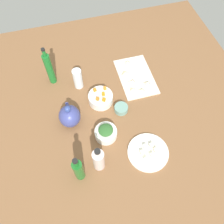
{
  "coord_description": "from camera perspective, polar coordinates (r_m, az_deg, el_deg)",
  "views": [
    {
      "loc": [
        -69.52,
        19.31,
        128.45
      ],
      "look_at": [
        0.0,
        0.0,
        8.0
      ],
      "focal_mm": 37.61,
      "sensor_mm": 36.0,
      "label": 1
    }
  ],
  "objects": [
    {
      "name": "carrot_cube_4",
      "position": [
        1.45,
        -2.11,
        4.38
      ],
      "size": [
        2.14,
        2.14,
        1.8
      ],
      "primitive_type": "cube",
      "rotation": [
        0.0,
        0.0,
        2.93
      ],
      "color": "orange",
      "rests_on": "bowl_carrots"
    },
    {
      "name": "carrot_cube_2",
      "position": [
        1.43,
        -3.53,
        3.2
      ],
      "size": [
        2.5,
        2.5,
        1.8
      ],
      "primitive_type": "cube",
      "rotation": [
        0.0,
        0.0,
        0.98
      ],
      "color": "orange",
      "rests_on": "bowl_carrots"
    },
    {
      "name": "dumpling_0",
      "position": [
        1.68,
        3.79,
        11.9
      ],
      "size": [
        6.9,
        6.82,
        3.01
      ],
      "primitive_type": "pyramid",
      "rotation": [
        0.0,
        0.0,
        2.57
      ],
      "color": "beige",
      "rests_on": "cutting_board"
    },
    {
      "name": "dumpling_2",
      "position": [
        1.57,
        8.56,
        6.87
      ],
      "size": [
        6.99,
        7.0,
        3.05
      ],
      "primitive_type": "pyramid",
      "rotation": [
        0.0,
        0.0,
        4.01
      ],
      "color": "beige",
      "rests_on": "cutting_board"
    },
    {
      "name": "bottle_2",
      "position": [
        1.22,
        -8.16,
        -13.73
      ],
      "size": [
        5.29,
        5.29,
        23.11
      ],
      "color": "#1B6623",
      "rests_on": "tabletop"
    },
    {
      "name": "tofu_cube_0",
      "position": [
        1.33,
        9.73,
        -10.28
      ],
      "size": [
        2.63,
        2.63,
        2.2
      ],
      "primitive_type": "cube",
      "rotation": [
        0.0,
        0.0,
        0.22
      ],
      "color": "white",
      "rests_on": "plate_tofu"
    },
    {
      "name": "tofu_cube_3",
      "position": [
        1.35,
        9.56,
        -7.96
      ],
      "size": [
        2.61,
        2.61,
        2.2
      ],
      "primitive_type": "cube",
      "rotation": [
        0.0,
        0.0,
        1.78
      ],
      "color": "white",
      "rests_on": "plate_tofu"
    },
    {
      "name": "chopped_greens_mound",
      "position": [
        1.32,
        -1.54,
        -4.39
      ],
      "size": [
        10.35,
        10.44,
        3.38
      ],
      "primitive_type": "ellipsoid",
      "rotation": [
        0.0,
        0.0,
        1.86
      ],
      "color": "#2F612B",
      "rests_on": "bowl_greens"
    },
    {
      "name": "bottle_1",
      "position": [
        1.24,
        -3.28,
        -11.49
      ],
      "size": [
        6.3,
        6.3,
        20.87
      ],
      "color": "silver",
      "rests_on": "tabletop"
    },
    {
      "name": "dumpling_1",
      "position": [
        1.62,
        3.34,
        9.39
      ],
      "size": [
        6.11,
        6.01,
        2.29
      ],
      "primitive_type": "pyramid",
      "rotation": [
        0.0,
        0.0,
        3.3
      ],
      "color": "beige",
      "rests_on": "cutting_board"
    },
    {
      "name": "tofu_cube_5",
      "position": [
        1.32,
        8.27,
        -11.38
      ],
      "size": [
        2.86,
        2.86,
        2.2
      ],
      "primitive_type": "cube",
      "rotation": [
        0.0,
        0.0,
        1.95
      ],
      "color": "white",
      "rests_on": "plate_tofu"
    },
    {
      "name": "cutting_board",
      "position": [
        1.63,
        5.8,
        8.55
      ],
      "size": [
        35.31,
        22.47,
        1.0
      ],
      "primitive_type": "cube",
      "rotation": [
        0.0,
        0.0,
        -0.01
      ],
      "color": "silver",
      "rests_on": "tabletop"
    },
    {
      "name": "bowl_greens",
      "position": [
        1.36,
        -1.5,
        -5.22
      ],
      "size": [
        12.95,
        12.95,
        5.45
      ],
      "primitive_type": "cylinder",
      "color": "white",
      "rests_on": "tabletop"
    },
    {
      "name": "tabletop",
      "position": [
        1.46,
        0.0,
        -1.31
      ],
      "size": [
        190.0,
        190.0,
        3.0
      ],
      "primitive_type": "cube",
      "color": "brown",
      "rests_on": "ground"
    },
    {
      "name": "carrot_cube_3",
      "position": [
        1.47,
        -4.22,
        5.38
      ],
      "size": [
        2.12,
        2.12,
        1.8
      ],
      "primitive_type": "cube",
      "rotation": [
        0.0,
        0.0,
        0.2
      ],
      "color": "orange",
      "rests_on": "bowl_carrots"
    },
    {
      "name": "bowl_small_side",
      "position": [
        1.45,
        2.24,
        0.83
      ],
      "size": [
        8.42,
        8.42,
        3.97
      ],
      "primitive_type": "cylinder",
      "color": "#709C8F",
      "rests_on": "tabletop"
    },
    {
      "name": "tofu_cube_1",
      "position": [
        1.33,
        7.33,
        -9.71
      ],
      "size": [
        2.25,
        2.25,
        2.2
      ],
      "primitive_type": "cube",
      "rotation": [
        0.0,
        0.0,
        1.59
      ],
      "color": "white",
      "rests_on": "plate_tofu"
    },
    {
      "name": "dumpling_3",
      "position": [
        1.54,
        5.11,
        5.49
      ],
      "size": [
        5.29,
        4.88,
        2.36
      ],
      "primitive_type": "pyramid",
      "rotation": [
        0.0,
        0.0,
        0.26
      ],
      "color": "beige",
      "rests_on": "cutting_board"
    },
    {
      "name": "tofu_cube_2",
      "position": [
        1.35,
        8.07,
        -8.29
      ],
      "size": [
        2.25,
        2.25,
        2.2
      ],
      "primitive_type": "cube",
      "rotation": [
        0.0,
        0.0,
        0.02
      ],
      "color": "white",
      "rests_on": "plate_tofu"
    },
    {
      "name": "bottle_0",
      "position": [
        1.56,
        -15.0,
        10.18
      ],
      "size": [
        4.63,
        4.63,
        29.21
      ],
      "color": "#1B6D29",
      "rests_on": "tabletop"
    },
    {
      "name": "carrot_cube_1",
      "position": [
        1.43,
        -1.97,
        3.01
      ],
      "size": [
        2.5,
        2.5,
        1.8
      ],
      "primitive_type": "cube",
      "rotation": [
        0.0,
        0.0,
        2.54
      ],
      "color": "orange",
      "rests_on": "bowl_carrots"
    },
    {
      "name": "plate_tofu",
      "position": [
        1.35,
        8.75,
        -9.66
      ],
      "size": [
        23.2,
        23.2,
        1.2
      ],
      "primitive_type": "cylinder",
      "color": "white",
      "rests_on": "tabletop"
    },
    {
      "name": "bowl_carrots",
      "position": [
        1.48,
        -2.78,
        3.34
      ],
      "size": [
        15.4,
        15.4,
        6.21
      ],
      "primitive_type": "cylinder",
      "color": "white",
      "rests_on": "tabletop"
    },
    {
      "name": "tofu_cube_4",
      "position": [
        1.35,
        10.56,
        -9.07
      ],
      "size": [
        2.26,
        2.26,
        2.2
      ],
      "primitive_type": "cube",
      "rotation": [
        0.0,
        0.0,
        1.6
      ],
      "color": "#F9E5CB",
      "rests_on": "plate_tofu"
    },
    {
      "name": "dumpling_4",
      "position": [
        1.57,
        4.92,
        7.33
      ],
      "size": [
        7.16,
        7.11,
        2.64
      ],
      "primitive_type": "pyramid",
      "rotation": [
        0.0,
        0.0,
        5.71
      ],
      "color": "beige",
      "rests_on": "cutting_board"
    },
    {
      "name": "dumpling_5",
      "position": [
        1.54,
        7.22,
        5.21
      ],
      "size": [
        6.82,
        6.97,
        2.31
      ],
      "primitive_type": "pyramid",
      "rotation": [
        0.0,
        0.0,
        4.17
      ],
      "color": "beige",
      "rests_on": "cutting_board"
    },
    {
      "name": "teapot",
      "position": [
        1.39,
        -10.27,
        -0.92
      ],
      "size": [
        15.25,
        12.62,
        16.25
      ],
      "color": "#3D458B",
      "rests_on": "tabletop"
    },
    {
      "name": "drinking_glass_0",
      "position": [
        1.54,
        -8.31,
        8.03
      ],
      "size": [
        5.93,
        5.93,
        14.74
      ],
      "primitive_type": "cylinder",
      "color": "white",
      "rests_on": "tabletop"
    },
    {
      "name": "carrot_cube_0",
      "position": [
        1.48,
        -1.74,
        5.82
      ],
      "size": [
        2.01,
        2.01,
        1.8
      ],
      "primitive_type": "cube",
      "rotation": [
        0.0,
        0.0,
        3.01
      ],
      "color": "orange",
      "rests_on": "bowl_carrots"
    }
  ]
}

